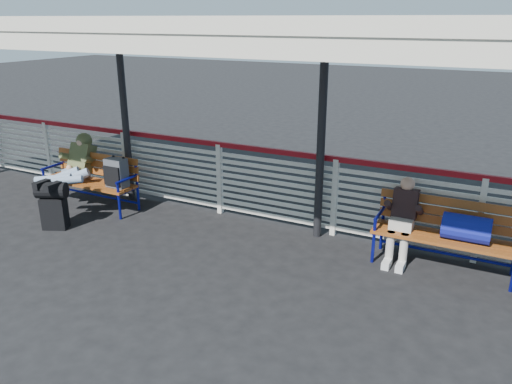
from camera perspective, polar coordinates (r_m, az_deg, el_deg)
The scene contains 8 objects.
ground at distance 7.12m, azimuth -12.00°, elevation -7.36°, with size 60.00×60.00×0.00m, color black.
fence at distance 8.31m, azimuth -4.18°, elevation 1.86°, with size 12.08×0.08×1.24m.
canopy at distance 7.07m, azimuth -9.20°, elevation 18.23°, with size 12.60×3.60×3.16m.
luggage_stack at distance 8.37m, azimuth -22.17°, elevation -1.23°, with size 0.53×0.43×0.76m.
bench_left at distance 8.95m, azimuth -17.34°, elevation 1.92°, with size 1.80×0.56×0.96m.
bench_right at distance 6.90m, azimuth 21.86°, elevation -3.86°, with size 1.80×0.56×0.92m.
traveler_man at distance 8.96m, azimuth -20.61°, elevation 2.08°, with size 0.94×1.64×0.77m.
companion_person at distance 6.96m, azimuth 16.37°, elevation -2.99°, with size 0.32×0.66×1.15m.
Camera 1 is at (4.13, -4.88, 3.14)m, focal length 35.00 mm.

